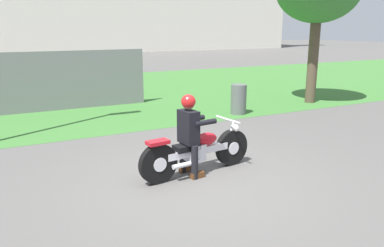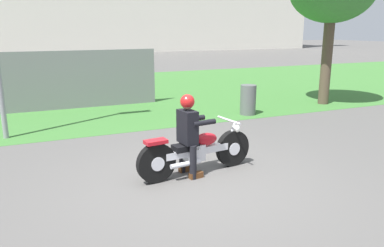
{
  "view_description": "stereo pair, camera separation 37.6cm",
  "coord_description": "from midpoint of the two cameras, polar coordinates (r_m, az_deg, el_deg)",
  "views": [
    {
      "loc": [
        -2.71,
        -5.07,
        2.46
      ],
      "look_at": [
        0.18,
        0.6,
        0.85
      ],
      "focal_mm": 35.35,
      "sensor_mm": 36.0,
      "label": 1
    },
    {
      "loc": [
        -2.37,
        -5.23,
        2.46
      ],
      "look_at": [
        0.18,
        0.6,
        0.85
      ],
      "focal_mm": 35.35,
      "sensor_mm": 36.0,
      "label": 2
    }
  ],
  "objects": [
    {
      "name": "ground",
      "position": [
        6.25,
        2.46,
        -9.02
      ],
      "size": [
        120.0,
        120.0,
        0.0
      ],
      "primitive_type": "plane",
      "color": "#565451"
    },
    {
      "name": "trash_can",
      "position": [
        11.15,
        9.41,
        3.53
      ],
      "size": [
        0.46,
        0.46,
        0.87
      ],
      "primitive_type": "cylinder",
      "color": "#595E5B",
      "rests_on": "ground"
    },
    {
      "name": "rider_lead",
      "position": [
        6.31,
        1.17,
        -0.82
      ],
      "size": [
        0.59,
        0.5,
        1.41
      ],
      "rotation": [
        0.0,
        0.0,
        0.12
      ],
      "color": "black",
      "rests_on": "ground"
    },
    {
      "name": "grass_verge",
      "position": [
        15.05,
        -13.59,
        4.41
      ],
      "size": [
        60.0,
        12.0,
        0.01
      ],
      "primitive_type": "cube",
      "color": "#3D7533",
      "rests_on": "ground"
    },
    {
      "name": "motorcycle_lead",
      "position": [
        6.52,
        2.42,
        -4.23
      ],
      "size": [
        2.2,
        0.66,
        0.89
      ],
      "rotation": [
        0.0,
        0.0,
        0.12
      ],
      "color": "black",
      "rests_on": "ground"
    },
    {
      "name": "fence_segment",
      "position": [
        12.23,
        -20.69,
        5.95
      ],
      "size": [
        7.0,
        0.06,
        1.8
      ],
      "primitive_type": "cube",
      "color": "slate",
      "rests_on": "ground"
    }
  ]
}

